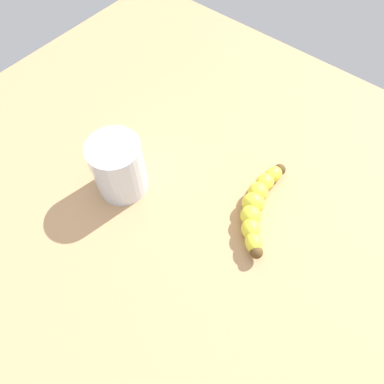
% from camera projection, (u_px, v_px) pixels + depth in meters
% --- Properties ---
extents(wooden_tabletop, '(1.20, 1.20, 0.03)m').
position_uv_depth(wooden_tabletop, '(171.00, 270.00, 0.57)').
color(wooden_tabletop, tan).
rests_on(wooden_tabletop, ground).
extents(banana, '(0.09, 0.18, 0.04)m').
position_uv_depth(banana, '(258.00, 205.00, 0.60)').
color(banana, yellow).
rests_on(banana, wooden_tabletop).
extents(smoothie_glass, '(0.09, 0.09, 0.11)m').
position_uv_depth(smoothie_glass, '(119.00, 168.00, 0.59)').
color(smoothie_glass, silver).
rests_on(smoothie_glass, wooden_tabletop).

